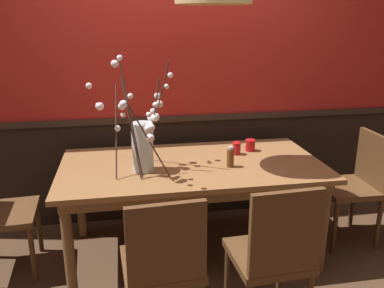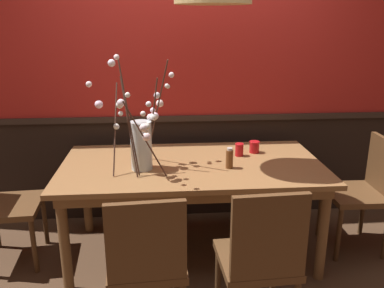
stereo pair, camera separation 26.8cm
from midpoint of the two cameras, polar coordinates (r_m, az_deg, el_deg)
The scene contains 11 objects.
ground_plane at distance 3.29m, azimuth -2.41°, elevation -15.00°, with size 24.00×24.00×0.00m, color #4C3321.
back_wall at distance 3.50m, azimuth -4.27°, elevation 10.89°, with size 4.80×0.14×2.76m.
dining_table at distance 2.99m, azimuth -2.57°, elevation -4.17°, with size 1.91×1.00×0.74m.
chair_near_side_left at distance 2.22m, azimuth -7.68°, elevation -16.46°, with size 0.45×0.45×0.92m.
chair_far_side_left at distance 3.87m, azimuth -7.96°, elevation -1.52°, with size 0.46×0.41×0.90m.
chair_near_side_right at distance 2.33m, azimuth 8.26°, elevation -15.03°, with size 0.44×0.45×0.93m.
chair_head_east_end at distance 3.44m, azimuth 20.29°, elevation -4.98°, with size 0.43×0.45×0.90m.
vase_with_blossoms at distance 2.78m, azimuth -9.84°, elevation 0.32°, with size 0.59×0.58×0.81m.
candle_holder_nearer_center at distance 3.14m, azimuth 3.92°, elevation -0.64°, with size 0.07×0.07×0.10m.
candle_holder_nearer_edge at distance 3.24m, azimuth 5.94°, elevation -0.19°, with size 0.08×0.08×0.09m.
condiment_bottle at distance 2.86m, azimuth 2.81°, elevation -1.94°, with size 0.05×0.05×0.15m.
Camera 1 is at (-0.49, -2.74, 1.75)m, focal length 37.62 mm.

